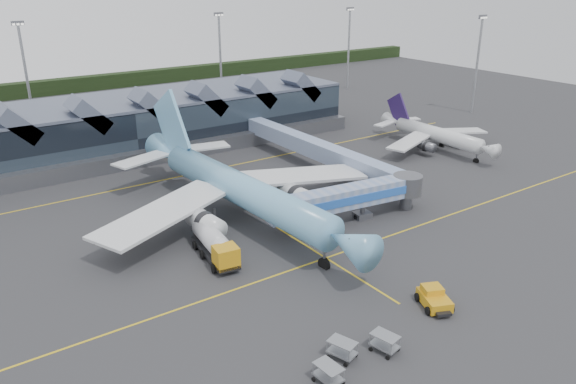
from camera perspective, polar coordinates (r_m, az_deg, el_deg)
ground at (r=72.33m, az=-0.09°, el=-4.27°), size 260.00×260.00×0.00m
taxi_stripes at (r=80.01m, az=-4.19°, el=-1.72°), size 120.00×60.00×0.01m
tree_line_far at (r=170.24m, az=-22.11°, el=9.93°), size 260.00×4.00×4.00m
terminal at (r=109.12m, az=-16.82°, el=6.45°), size 90.00×22.25×12.52m
light_masts at (r=131.43m, az=-8.47°, el=12.93°), size 132.40×42.56×22.45m
main_airliner at (r=75.46m, az=-5.28°, el=0.51°), size 41.78×48.14×15.46m
regional_jet at (r=110.04m, az=14.62°, el=5.76°), size 24.96×27.11×9.33m
jet_bridge at (r=75.70m, az=7.00°, el=-0.41°), size 23.76×6.37×5.06m
fuel_truck at (r=66.38m, az=-7.58°, el=-5.07°), size 4.03×10.55×3.50m
pushback_tug at (r=59.08m, az=14.63°, el=-10.43°), size 3.91×4.78×1.92m
baggage_carts at (r=50.17m, az=6.56°, el=-16.04°), size 8.55×4.45×1.69m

